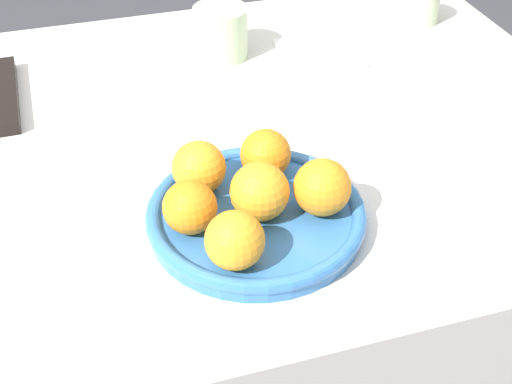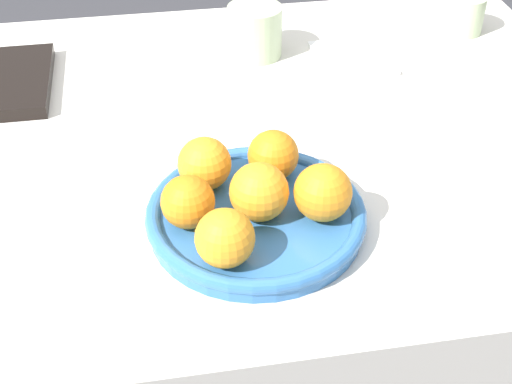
{
  "view_description": "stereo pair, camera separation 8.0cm",
  "coord_description": "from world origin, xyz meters",
  "px_view_note": "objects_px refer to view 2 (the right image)",
  "views": [
    {
      "loc": [
        -0.05,
        -0.81,
        1.29
      ],
      "look_at": [
        0.13,
        -0.21,
        0.79
      ],
      "focal_mm": 50.0,
      "sensor_mm": 36.0,
      "label": 1
    },
    {
      "loc": [
        0.03,
        -0.83,
        1.29
      ],
      "look_at": [
        0.13,
        -0.21,
        0.79
      ],
      "focal_mm": 50.0,
      "sensor_mm": 36.0,
      "label": 2
    }
  ],
  "objects_px": {
    "orange_3": "(204,164)",
    "cup_1": "(255,31)",
    "orange_1": "(323,192)",
    "orange_4": "(188,202)",
    "orange_0": "(225,238)",
    "napkin": "(352,58)",
    "fruit_platter": "(256,216)",
    "cup_0": "(463,14)",
    "orange_5": "(273,155)",
    "orange_2": "(259,192)"
  },
  "relations": [
    {
      "from": "orange_3",
      "to": "cup_1",
      "type": "height_order",
      "value": "orange_3"
    },
    {
      "from": "orange_3",
      "to": "cup_1",
      "type": "xyz_separation_m",
      "value": [
        0.12,
        0.36,
        -0.01
      ]
    },
    {
      "from": "orange_1",
      "to": "orange_4",
      "type": "distance_m",
      "value": 0.15
    },
    {
      "from": "orange_1",
      "to": "orange_0",
      "type": "bearing_deg",
      "value": -154.65
    },
    {
      "from": "napkin",
      "to": "orange_1",
      "type": "bearing_deg",
      "value": -110.75
    },
    {
      "from": "fruit_platter",
      "to": "cup_0",
      "type": "bearing_deg",
      "value": 45.91
    },
    {
      "from": "orange_0",
      "to": "napkin",
      "type": "relative_size",
      "value": 0.5
    },
    {
      "from": "napkin",
      "to": "orange_0",
      "type": "bearing_deg",
      "value": -120.68
    },
    {
      "from": "orange_4",
      "to": "orange_1",
      "type": "bearing_deg",
      "value": -4.58
    },
    {
      "from": "orange_1",
      "to": "orange_5",
      "type": "bearing_deg",
      "value": 116.11
    },
    {
      "from": "fruit_platter",
      "to": "orange_4",
      "type": "distance_m",
      "value": 0.09
    },
    {
      "from": "orange_2",
      "to": "orange_3",
      "type": "relative_size",
      "value": 1.05
    },
    {
      "from": "orange_1",
      "to": "fruit_platter",
      "type": "bearing_deg",
      "value": 166.69
    },
    {
      "from": "orange_4",
      "to": "orange_5",
      "type": "xyz_separation_m",
      "value": [
        0.11,
        0.07,
        0.0
      ]
    },
    {
      "from": "orange_1",
      "to": "napkin",
      "type": "bearing_deg",
      "value": 69.25
    },
    {
      "from": "fruit_platter",
      "to": "orange_1",
      "type": "bearing_deg",
      "value": -13.31
    },
    {
      "from": "orange_0",
      "to": "orange_2",
      "type": "height_order",
      "value": "orange_2"
    },
    {
      "from": "cup_1",
      "to": "napkin",
      "type": "bearing_deg",
      "value": -17.29
    },
    {
      "from": "fruit_platter",
      "to": "orange_3",
      "type": "height_order",
      "value": "orange_3"
    },
    {
      "from": "fruit_platter",
      "to": "cup_1",
      "type": "height_order",
      "value": "cup_1"
    },
    {
      "from": "cup_1",
      "to": "orange_0",
      "type": "bearing_deg",
      "value": -103.01
    },
    {
      "from": "orange_4",
      "to": "orange_5",
      "type": "distance_m",
      "value": 0.13
    },
    {
      "from": "orange_2",
      "to": "orange_0",
      "type": "bearing_deg",
      "value": -125.08
    },
    {
      "from": "fruit_platter",
      "to": "napkin",
      "type": "distance_m",
      "value": 0.44
    },
    {
      "from": "orange_3",
      "to": "orange_0",
      "type": "bearing_deg",
      "value": -87.34
    },
    {
      "from": "fruit_platter",
      "to": "orange_4",
      "type": "height_order",
      "value": "orange_4"
    },
    {
      "from": "orange_0",
      "to": "orange_1",
      "type": "relative_size",
      "value": 0.96
    },
    {
      "from": "napkin",
      "to": "orange_5",
      "type": "bearing_deg",
      "value": -121.39
    },
    {
      "from": "orange_2",
      "to": "orange_4",
      "type": "relative_size",
      "value": 1.11
    },
    {
      "from": "orange_4",
      "to": "cup_1",
      "type": "bearing_deg",
      "value": 71.11
    },
    {
      "from": "fruit_platter",
      "to": "orange_2",
      "type": "height_order",
      "value": "orange_2"
    },
    {
      "from": "orange_0",
      "to": "orange_4",
      "type": "distance_m",
      "value": 0.08
    },
    {
      "from": "orange_0",
      "to": "cup_1",
      "type": "height_order",
      "value": "orange_0"
    },
    {
      "from": "orange_2",
      "to": "orange_3",
      "type": "height_order",
      "value": "orange_2"
    },
    {
      "from": "orange_4",
      "to": "cup_1",
      "type": "height_order",
      "value": "cup_1"
    },
    {
      "from": "fruit_platter",
      "to": "orange_1",
      "type": "xyz_separation_m",
      "value": [
        0.07,
        -0.02,
        0.04
      ]
    },
    {
      "from": "orange_3",
      "to": "cup_0",
      "type": "distance_m",
      "value": 0.63
    },
    {
      "from": "orange_5",
      "to": "cup_1",
      "type": "height_order",
      "value": "same"
    },
    {
      "from": "napkin",
      "to": "cup_0",
      "type": "bearing_deg",
      "value": 18.87
    },
    {
      "from": "orange_0",
      "to": "cup_0",
      "type": "bearing_deg",
      "value": 47.39
    },
    {
      "from": "orange_1",
      "to": "orange_5",
      "type": "height_order",
      "value": "orange_1"
    },
    {
      "from": "orange_5",
      "to": "orange_4",
      "type": "bearing_deg",
      "value": -146.98
    },
    {
      "from": "orange_5",
      "to": "napkin",
      "type": "height_order",
      "value": "orange_5"
    },
    {
      "from": "orange_3",
      "to": "napkin",
      "type": "height_order",
      "value": "orange_3"
    },
    {
      "from": "fruit_platter",
      "to": "napkin",
      "type": "height_order",
      "value": "fruit_platter"
    },
    {
      "from": "orange_4",
      "to": "cup_1",
      "type": "relative_size",
      "value": 0.69
    },
    {
      "from": "orange_1",
      "to": "orange_5",
      "type": "relative_size",
      "value": 1.07
    },
    {
      "from": "orange_4",
      "to": "orange_0",
      "type": "bearing_deg",
      "value": -64.65
    },
    {
      "from": "cup_1",
      "to": "napkin",
      "type": "distance_m",
      "value": 0.16
    },
    {
      "from": "orange_3",
      "to": "napkin",
      "type": "distance_m",
      "value": 0.42
    }
  ]
}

